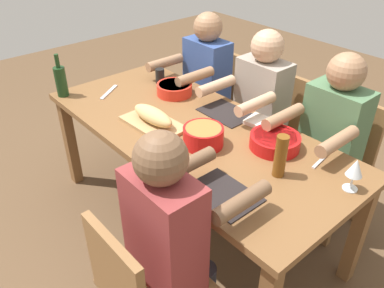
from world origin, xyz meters
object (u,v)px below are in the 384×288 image
Objects in this scene: chair_far_center at (271,124)px; beer_bottle at (280,156)px; napkin_stack at (259,121)px; wine_bottle at (61,81)px; chair_far_right at (338,156)px; diner_far_left at (203,80)px; diner_far_right at (328,137)px; serving_bowl_greens at (174,88)px; diner_near_right at (173,232)px; cup_far_left at (160,76)px; bread_loaf at (153,115)px; cutting_board at (153,124)px; chair_far_left at (219,99)px; wine_glass at (355,169)px; serving_bowl_salad at (275,141)px; diner_far_center at (257,105)px; serving_bowl_fruit at (203,135)px; dining_table at (192,140)px.

chair_far_center is 3.86× the size of beer_bottle.
wine_bottle is at bearing -147.46° from napkin_stack.
diner_far_left is at bearing -170.46° from chair_far_right.
serving_bowl_greens is (-0.97, -0.37, 0.09)m from diner_far_right.
chair_far_right is at bearing 90.00° from diner_near_right.
diner_far_left reaches higher than cup_far_left.
bread_loaf is at bearing -134.69° from diner_far_right.
beer_bottle is 0.52m from napkin_stack.
diner_near_right is 5.45× the size of beer_bottle.
chair_far_center is at bearing 18.57° from diner_far_left.
chair_far_center reaches higher than cutting_board.
cup_far_left is (-0.21, 0.04, 0.01)m from serving_bowl_greens.
cup_far_left is (-0.09, -0.52, 0.31)m from chair_far_left.
wine_bottle reaches higher than serving_bowl_greens.
diner_far_left is 0.36m from cup_far_left.
bread_loaf is 1.93× the size of wine_glass.
wine_glass reaches higher than serving_bowl_salad.
chair_far_left is 3.53× the size of serving_bowl_greens.
chair_far_center is at bearing 79.09° from cutting_board.
diner_far_center is 4.99× the size of serving_bowl_greens.
serving_bowl_greens is 1.09× the size of serving_bowl_fruit.
bread_loaf is at bearing -63.12° from diner_far_left.
cutting_board is 1.25× the size of bread_loaf.
diner_near_right is at bearing -114.88° from wine_glass.
napkin_stack is at bearing 11.61° from serving_bowl_greens.
serving_bowl_fruit is at bearing -119.69° from diner_far_right.
dining_table is 14.20× the size of napkin_stack.
wine_bottle is at bearing -110.56° from diner_far_left.
dining_table is at bearing -155.64° from serving_bowl_salad.
napkin_stack is (0.22, 0.34, 0.09)m from dining_table.
diner_near_right is 0.63m from beer_bottle.
diner_far_center is at bearing 76.44° from cutting_board.
serving_bowl_salad is (0.45, -0.38, 0.08)m from diner_far_center.
serving_bowl_greens is 0.66m from napkin_stack.
wine_bottle is (-0.48, -0.58, 0.07)m from serving_bowl_greens.
wine_bottle reaches higher than bread_loaf.
wine_bottle is at bearing -157.54° from dining_table.
wine_bottle is (-0.36, -0.95, 0.15)m from diner_far_left.
chair_far_center is at bearing 51.51° from wine_bottle.
bread_loaf is (0.37, -0.73, 0.11)m from diner_far_left.
beer_bottle is 1.27m from cup_far_left.
chair_far_left is 1.18m from serving_bowl_salad.
chair_far_left is at bearing 150.51° from serving_bowl_salad.
napkin_stack is (-0.69, 0.15, -0.10)m from wine_glass.
diner_near_right is at bearing -34.93° from cup_far_left.
serving_bowl_salad is at bearing 24.36° from dining_table.
napkin_stack is at bearing -17.37° from diner_far_left.
chair_far_right is 1.00× the size of chair_far_left.
serving_bowl_fruit is 1.12m from wine_bottle.
dining_table is 0.25m from cutting_board.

